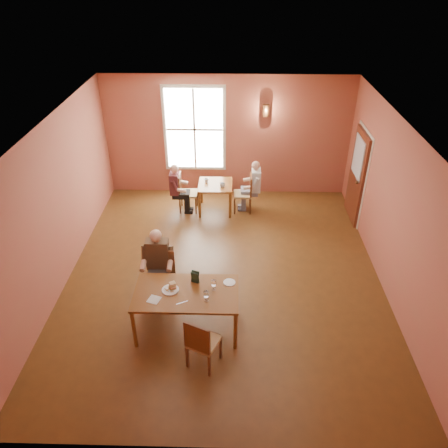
{
  "coord_description": "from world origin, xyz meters",
  "views": [
    {
      "loc": [
        0.18,
        -6.68,
        5.39
      ],
      "look_at": [
        0.0,
        0.2,
        1.05
      ],
      "focal_mm": 35.0,
      "sensor_mm": 36.0,
      "label": 1
    }
  ],
  "objects_px": {
    "diner_white": "(244,188)",
    "chair_diner_maroon": "(188,192)",
    "main_table": "(187,310)",
    "second_table": "(215,197)",
    "chair_diner_white": "(243,193)",
    "chair_diner_main": "(162,280)",
    "diner_maroon": "(187,188)",
    "diner_main": "(161,273)",
    "chair_empty": "(204,341)"
  },
  "relations": [
    {
      "from": "second_table",
      "to": "chair_diner_maroon",
      "type": "bearing_deg",
      "value": 180.0
    },
    {
      "from": "chair_diner_main",
      "to": "chair_diner_white",
      "type": "relative_size",
      "value": 1.04
    },
    {
      "from": "main_table",
      "to": "chair_diner_main",
      "type": "bearing_deg",
      "value": 127.57
    },
    {
      "from": "chair_diner_white",
      "to": "diner_white",
      "type": "xyz_separation_m",
      "value": [
        0.03,
        0.0,
        0.14
      ]
    },
    {
      "from": "diner_main",
      "to": "diner_maroon",
      "type": "height_order",
      "value": "diner_main"
    },
    {
      "from": "diner_maroon",
      "to": "diner_main",
      "type": "bearing_deg",
      "value": -2.03
    },
    {
      "from": "second_table",
      "to": "diner_maroon",
      "type": "height_order",
      "value": "diner_maroon"
    },
    {
      "from": "main_table",
      "to": "diner_main",
      "type": "height_order",
      "value": "diner_main"
    },
    {
      "from": "chair_empty",
      "to": "chair_diner_white",
      "type": "relative_size",
      "value": 1.0
    },
    {
      "from": "main_table",
      "to": "chair_empty",
      "type": "relative_size",
      "value": 1.77
    },
    {
      "from": "second_table",
      "to": "main_table",
      "type": "bearing_deg",
      "value": -94.33
    },
    {
      "from": "second_table",
      "to": "diner_white",
      "type": "relative_size",
      "value": 0.66
    },
    {
      "from": "second_table",
      "to": "diner_main",
      "type": "bearing_deg",
      "value": -103.56
    },
    {
      "from": "diner_white",
      "to": "chair_diner_maroon",
      "type": "xyz_separation_m",
      "value": [
        -1.33,
        0.0,
        -0.13
      ]
    },
    {
      "from": "chair_diner_white",
      "to": "chair_diner_maroon",
      "type": "distance_m",
      "value": 1.3
    },
    {
      "from": "chair_diner_main",
      "to": "diner_maroon",
      "type": "xyz_separation_m",
      "value": [
        0.12,
        3.28,
        0.11
      ]
    },
    {
      "from": "main_table",
      "to": "diner_maroon",
      "type": "bearing_deg",
      "value": 95.57
    },
    {
      "from": "chair_empty",
      "to": "chair_diner_maroon",
      "type": "distance_m",
      "value": 4.7
    },
    {
      "from": "diner_white",
      "to": "diner_maroon",
      "type": "height_order",
      "value": "diner_white"
    },
    {
      "from": "chair_diner_white",
      "to": "diner_white",
      "type": "height_order",
      "value": "diner_white"
    },
    {
      "from": "chair_diner_main",
      "to": "chair_diner_maroon",
      "type": "xyz_separation_m",
      "value": [
        0.15,
        3.28,
        -0.01
      ]
    },
    {
      "from": "second_table",
      "to": "diner_white",
      "type": "height_order",
      "value": "diner_white"
    },
    {
      "from": "diner_main",
      "to": "second_table",
      "type": "xyz_separation_m",
      "value": [
        0.8,
        3.31,
        -0.3
      ]
    },
    {
      "from": "second_table",
      "to": "chair_diner_white",
      "type": "relative_size",
      "value": 0.85
    },
    {
      "from": "chair_diner_main",
      "to": "diner_white",
      "type": "height_order",
      "value": "diner_white"
    },
    {
      "from": "diner_white",
      "to": "chair_diner_white",
      "type": "bearing_deg",
      "value": 90.0
    },
    {
      "from": "chair_empty",
      "to": "diner_white",
      "type": "relative_size",
      "value": 0.78
    },
    {
      "from": "diner_main",
      "to": "chair_empty",
      "type": "bearing_deg",
      "value": 121.39
    },
    {
      "from": "chair_diner_main",
      "to": "second_table",
      "type": "relative_size",
      "value": 1.22
    },
    {
      "from": "diner_white",
      "to": "chair_diner_main",
      "type": "bearing_deg",
      "value": 155.73
    },
    {
      "from": "second_table",
      "to": "chair_diner_maroon",
      "type": "xyz_separation_m",
      "value": [
        -0.65,
        0.0,
        0.12
      ]
    },
    {
      "from": "diner_white",
      "to": "chair_diner_maroon",
      "type": "distance_m",
      "value": 1.34
    },
    {
      "from": "diner_white",
      "to": "chair_empty",
      "type": "bearing_deg",
      "value": 171.95
    },
    {
      "from": "second_table",
      "to": "chair_diner_white",
      "type": "xyz_separation_m",
      "value": [
        0.65,
        0.0,
        0.12
      ]
    },
    {
      "from": "main_table",
      "to": "diner_white",
      "type": "distance_m",
      "value": 4.05
    },
    {
      "from": "chair_diner_main",
      "to": "chair_diner_white",
      "type": "height_order",
      "value": "chair_diner_main"
    },
    {
      "from": "second_table",
      "to": "diner_white",
      "type": "bearing_deg",
      "value": 0.0
    },
    {
      "from": "chair_diner_main",
      "to": "second_table",
      "type": "bearing_deg",
      "value": -103.68
    },
    {
      "from": "chair_diner_main",
      "to": "chair_diner_white",
      "type": "bearing_deg",
      "value": -113.84
    },
    {
      "from": "second_table",
      "to": "diner_maroon",
      "type": "distance_m",
      "value": 0.72
    },
    {
      "from": "chair_diner_main",
      "to": "diner_white",
      "type": "relative_size",
      "value": 0.8
    },
    {
      "from": "chair_diner_main",
      "to": "diner_main",
      "type": "xyz_separation_m",
      "value": [
        0.0,
        -0.03,
        0.17
      ]
    },
    {
      "from": "chair_empty",
      "to": "chair_diner_white",
      "type": "bearing_deg",
      "value": 107.14
    },
    {
      "from": "chair_diner_main",
      "to": "diner_maroon",
      "type": "relative_size",
      "value": 0.82
    },
    {
      "from": "chair_diner_maroon",
      "to": "diner_maroon",
      "type": "relative_size",
      "value": 0.8
    },
    {
      "from": "main_table",
      "to": "second_table",
      "type": "relative_size",
      "value": 2.1
    },
    {
      "from": "chair_diner_main",
      "to": "main_table",
      "type": "bearing_deg",
      "value": 127.57
    },
    {
      "from": "chair_diner_maroon",
      "to": "diner_main",
      "type": "bearing_deg",
      "value": -2.55
    },
    {
      "from": "main_table",
      "to": "diner_maroon",
      "type": "xyz_separation_m",
      "value": [
        -0.38,
        3.93,
        0.2
      ]
    },
    {
      "from": "diner_white",
      "to": "diner_main",
      "type": "bearing_deg",
      "value": 155.92
    }
  ]
}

